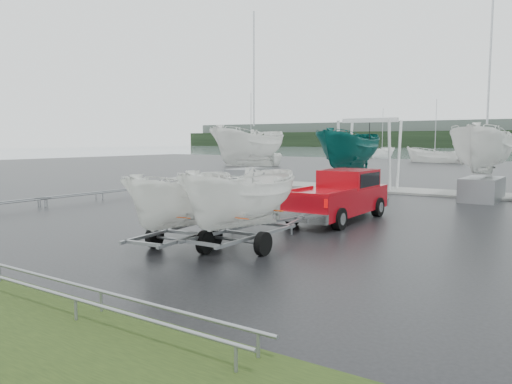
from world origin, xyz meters
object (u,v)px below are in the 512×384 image
trailer_hitched (242,148)px  trailer_parked (182,153)px  pickup_truck (341,194)px  boat_hoist (369,144)px

trailer_hitched → trailer_parked: (-1.33, -0.79, -0.12)m
pickup_truck → boat_hoist: boat_hoist is taller
trailer_hitched → boat_hoist: size_ratio=1.20×
boat_hoist → trailer_parked: bearing=-83.8°
trailer_parked → trailer_hitched: bearing=23.5°
pickup_truck → trailer_hitched: (-0.00, -6.16, 1.75)m
trailer_hitched → pickup_truck: bearing=90.0°
pickup_truck → trailer_parked: (-1.33, -6.95, 1.63)m
boat_hoist → trailer_hitched: bearing=-79.1°
trailer_parked → boat_hoist: size_ratio=1.14×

